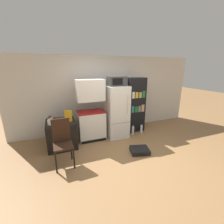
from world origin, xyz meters
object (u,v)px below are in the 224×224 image
object	(u,v)px
bowl	(58,120)
bottle_ketchup_red	(50,119)
bookshelf	(136,105)
bottle_amber_beer	(66,117)
water_bottle_front	(141,129)
side_table	(62,134)
water_bottle_middle	(133,130)
microwave	(117,81)
bottle_milk_white	(49,122)
cereal_box	(68,116)
chair	(62,139)
kitchen_hutch	(91,113)
refrigerator	(117,112)
suitcase_large_flat	(140,150)
bottle_clear_short	(51,121)

from	to	relation	value
bowl	bottle_ketchup_red	bearing A→B (deg)	158.95
bookshelf	bottle_ketchup_red	world-z (taller)	bookshelf
bottle_amber_beer	water_bottle_front	distance (m)	2.45
side_table	bookshelf	xyz separation A→B (m)	(2.42, 0.24, 0.54)
water_bottle_middle	microwave	bearing A→B (deg)	168.70
bottle_milk_white	microwave	bearing A→B (deg)	7.04
cereal_box	water_bottle_middle	size ratio (longest dim) A/B	0.91
bowl	water_bottle_front	size ratio (longest dim) A/B	0.42
side_table	bookshelf	world-z (taller)	bookshelf
bottle_milk_white	cereal_box	world-z (taller)	cereal_box
cereal_box	chair	size ratio (longest dim) A/B	0.28
bookshelf	chair	world-z (taller)	bookshelf
bookshelf	kitchen_hutch	bearing A→B (deg)	-176.31
chair	water_bottle_middle	distance (m)	2.42
bookshelf	bottle_milk_white	size ratio (longest dim) A/B	9.70
bottle_ketchup_red	bottle_milk_white	world-z (taller)	bottle_milk_white
refrigerator	bottle_amber_beer	xyz separation A→B (m)	(-1.51, 0.05, -0.02)
cereal_box	water_bottle_front	distance (m)	2.41
bowl	bottle_amber_beer	bearing A→B (deg)	8.88
chair	bottle_amber_beer	bearing A→B (deg)	77.88
bookshelf	suitcase_large_flat	size ratio (longest dim) A/B	3.27
bottle_ketchup_red	microwave	bearing A→B (deg)	-2.71
water_bottle_front	bottle_milk_white	bearing A→B (deg)	-177.88
chair	side_table	bearing A→B (deg)	86.75
suitcase_large_flat	water_bottle_front	world-z (taller)	water_bottle_front
bottle_ketchup_red	water_bottle_middle	world-z (taller)	bottle_ketchup_red
water_bottle_front	refrigerator	bearing A→B (deg)	170.78
side_table	refrigerator	xyz separation A→B (m)	(1.66, 0.07, 0.44)
kitchen_hutch	water_bottle_middle	xyz separation A→B (m)	(1.33, -0.17, -0.69)
bottle_clear_short	chair	world-z (taller)	chair
kitchen_hutch	cereal_box	bearing A→B (deg)	-162.51
bookshelf	water_bottle_middle	bearing A→B (deg)	-128.43
bottle_clear_short	suitcase_large_flat	size ratio (longest dim) A/B	0.34
bottle_clear_short	water_bottle_front	xyz separation A→B (m)	(2.73, 0.00, -0.66)
suitcase_large_flat	chair	bearing A→B (deg)	-171.59
suitcase_large_flat	water_bottle_front	distance (m)	1.22
kitchen_hutch	chair	world-z (taller)	kitchen_hutch
bookshelf	water_bottle_front	world-z (taller)	bookshelf
water_bottle_middle	bottle_clear_short	bearing A→B (deg)	-179.33
bottle_milk_white	suitcase_large_flat	bearing A→B (deg)	-23.33
refrigerator	water_bottle_front	bearing A→B (deg)	-9.22
microwave	bowl	world-z (taller)	microwave
bowl	water_bottle_front	bearing A→B (deg)	-3.35
bottle_amber_beer	bottle_clear_short	bearing A→B (deg)	-154.03
kitchen_hutch	water_bottle_middle	size ratio (longest dim) A/B	5.46
microwave	suitcase_large_flat	xyz separation A→B (m)	(0.17, -1.15, -1.67)
side_table	bottle_clear_short	distance (m)	0.49
water_bottle_middle	cereal_box	bearing A→B (deg)	-178.97
refrigerator	chair	size ratio (longest dim) A/B	1.51
bottle_milk_white	chair	bearing A→B (deg)	-69.61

